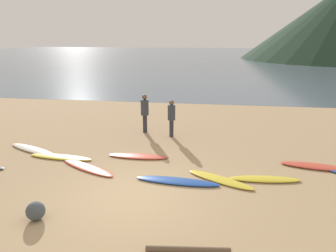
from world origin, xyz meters
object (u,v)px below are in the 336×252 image
surfboard_5 (177,181)px  surfboard_6 (220,179)px  surfboard_2 (61,157)px  person_0 (171,115)px  surfboard_7 (265,179)px  beach_rock_near (36,211)px  driftwood_log (188,250)px  surfboard_1 (33,150)px  surfboard_4 (138,156)px  surfboard_8 (315,166)px  surfboard_3 (87,168)px  person_1 (145,110)px

surfboard_5 → surfboard_6: 1.28m
surfboard_2 → person_0: person_0 is taller
surfboard_7 → beach_rock_near: size_ratio=4.77×
surfboard_7 → driftwood_log: bearing=-122.9°
surfboard_2 → person_0: 4.75m
surfboard_1 → surfboard_4: bearing=23.3°
surfboard_8 → driftwood_log: size_ratio=1.27×
surfboard_3 → beach_rock_near: 3.02m
surfboard_3 → person_0: size_ratio=1.47×
surfboard_1 → surfboard_7: (8.23, -1.32, -0.01)m
beach_rock_near → surfboard_3: bearing=89.7°
surfboard_6 → person_0: (-2.04, 4.09, 0.89)m
surfboard_2 → surfboard_3: 1.49m
surfboard_2 → person_0: (3.50, 3.08, 0.89)m
surfboard_1 → surfboard_3: bearing=-1.7°
person_1 → beach_rock_near: 7.40m
person_1 → beach_rock_near: bearing=101.3°
surfboard_7 → person_0: bearing=126.3°
surfboard_2 → surfboard_6: size_ratio=1.09×
surfboard_3 → surfboard_4: 1.85m
driftwood_log → surfboard_5: bearing=100.9°
surfboard_1 → surfboard_5: 5.98m
surfboard_4 → driftwood_log: bearing=-65.5°
person_1 → surfboard_8: bearing=173.1°
surfboard_7 → person_1: bearing=132.2°
surfboard_1 → driftwood_log: size_ratio=1.48×
surfboard_6 → surfboard_7: size_ratio=1.03×
surfboard_3 → surfboard_8: surfboard_8 is taller
surfboard_8 → person_1: (-6.35, 3.07, 0.96)m
surfboard_3 → surfboard_6: surfboard_6 is taller
surfboard_4 → surfboard_7: (4.19, -1.27, -0.00)m
surfboard_5 → person_0: size_ratio=1.58×
surfboard_3 → person_0: person_0 is taller
surfboard_8 → person_0: (-5.10, 2.62, 0.88)m
surfboard_5 → surfboard_8: 4.66m
person_0 → surfboard_8: bearing=0.3°
surfboard_1 → person_1: 4.80m
surfboard_4 → person_1: (-0.41, 3.04, 0.96)m
surfboard_2 → surfboard_7: 6.89m
surfboard_4 → driftwood_log: 5.39m
surfboard_1 → surfboard_7: bearing=14.9°
surfboard_3 → person_1: bearing=105.2°
surfboard_2 → surfboard_5: bearing=-12.7°
driftwood_log → person_0: bearing=100.6°
surfboard_2 → beach_rock_near: (1.27, -3.76, 0.18)m
surfboard_6 → beach_rock_near: bearing=-117.8°
surfboard_3 → surfboard_7: 5.56m
surfboard_3 → surfboard_5: 3.06m
surfboard_3 → person_1: size_ratio=1.36×
surfboard_4 → surfboard_6: 3.24m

